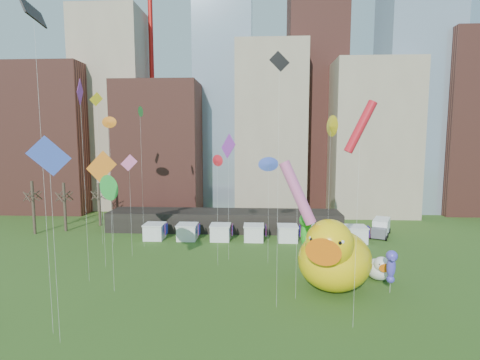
# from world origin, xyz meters

# --- Properties ---
(skyline) EXTENTS (101.00, 23.00, 68.00)m
(skyline) POSITION_xyz_m (2.25, 61.06, 21.44)
(skyline) COLOR brown
(skyline) RESTS_ON ground
(pavilion) EXTENTS (38.00, 6.00, 3.20)m
(pavilion) POSITION_xyz_m (-4.00, 42.00, 1.60)
(pavilion) COLOR black
(pavilion) RESTS_ON ground
(vendor_tents) EXTENTS (33.24, 2.80, 2.40)m
(vendor_tents) POSITION_xyz_m (1.02, 36.00, 1.11)
(vendor_tents) COLOR white
(vendor_tents) RESTS_ON ground
(bare_trees) EXTENTS (8.44, 6.44, 8.50)m
(bare_trees) POSITION_xyz_m (-30.17, 40.54, 4.01)
(bare_trees) COLOR #382B21
(bare_trees) RESTS_ON ground
(big_duck) EXTENTS (10.00, 10.96, 7.64)m
(big_duck) POSITION_xyz_m (9.16, 18.67, 3.51)
(big_duck) COLOR yellow
(big_duck) RESTS_ON ground
(small_duck) EXTENTS (2.68, 3.62, 2.80)m
(small_duck) POSITION_xyz_m (14.65, 21.60, 1.29)
(small_duck) COLOR white
(small_duck) RESTS_ON ground
(seahorse_green) EXTENTS (1.84, 2.14, 7.23)m
(seahorse_green) POSITION_xyz_m (6.86, 21.80, 5.31)
(seahorse_green) COLOR silver
(seahorse_green) RESTS_ON ground
(seahorse_purple) EXTENTS (1.33, 1.54, 4.34)m
(seahorse_purple) POSITION_xyz_m (14.68, 18.25, 2.96)
(seahorse_purple) COLOR silver
(seahorse_purple) RESTS_ON ground
(box_truck) EXTENTS (4.44, 6.33, 2.54)m
(box_truck) POSITION_xyz_m (20.88, 39.94, 1.30)
(box_truck) COLOR white
(box_truck) RESTS_ON ground
(kite_0) EXTENTS (1.04, 1.13, 13.27)m
(kite_0) POSITION_xyz_m (-3.17, 25.22, 12.53)
(kite_0) COLOR silver
(kite_0) RESTS_ON ground
(kite_1) EXTENTS (3.67, 1.84, 13.19)m
(kite_1) POSITION_xyz_m (5.25, 16.50, 10.19)
(kite_1) COLOR silver
(kite_1) RESTS_ON ground
(kite_2) EXTENTS (1.73, 0.04, 22.40)m
(kite_2) POSITION_xyz_m (3.35, 14.65, 20.33)
(kite_2) COLOR silver
(kite_2) RESTS_ON ground
(kite_3) EXTENTS (2.08, 1.82, 11.66)m
(kite_3) POSITION_xyz_m (-12.66, 17.31, 10.42)
(kite_3) COLOR silver
(kite_3) RESTS_ON ground
(kite_4) EXTENTS (0.70, 2.51, 17.85)m
(kite_4) POSITION_xyz_m (10.09, 26.70, 16.58)
(kite_4) COLOR silver
(kite_4) RESTS_ON ground
(kite_5) EXTENTS (1.69, 0.75, 12.95)m
(kite_5) POSITION_xyz_m (2.87, 26.50, 12.07)
(kite_5) COLOR silver
(kite_5) RESTS_ON ground
(kite_6) EXTENTS (3.71, 0.19, 13.77)m
(kite_6) POSITION_xyz_m (-16.44, 24.05, 11.83)
(kite_6) COLOR silver
(kite_6) RESTS_ON ground
(kite_7) EXTENTS (1.93, 2.39, 15.75)m
(kite_7) POSITION_xyz_m (-2.01, 27.04, 14.05)
(kite_7) COLOR silver
(kite_7) RESTS_ON ground
(kite_8) EXTENTS (2.38, 0.72, 18.01)m
(kite_8) POSITION_xyz_m (9.33, 11.43, 15.97)
(kite_8) COLOR silver
(kite_8) RESTS_ON ground
(kite_9) EXTENTS (2.12, 0.17, 13.17)m
(kite_9) POSITION_xyz_m (-14.63, 27.99, 11.84)
(kite_9) COLOR silver
(kite_9) RESTS_ON ground
(kite_10) EXTENTS (1.21, 3.73, 24.52)m
(kite_10) POSITION_xyz_m (-14.28, 9.33, 23.82)
(kite_10) COLOR silver
(kite_10) RESTS_ON ground
(kite_11) EXTENTS (0.19, 1.42, 19.48)m
(kite_11) POSITION_xyz_m (-14.40, 32.15, 18.64)
(kite_11) COLOR silver
(kite_11) RESTS_ON ground
(kite_12) EXTENTS (1.23, 1.57, 21.51)m
(kite_12) POSITION_xyz_m (-20.70, 32.90, 19.65)
(kite_12) COLOR silver
(kite_12) RESTS_ON ground
(kite_13) EXTENTS (2.48, 1.47, 15.34)m
(kite_13) POSITION_xyz_m (-13.04, 8.10, 13.71)
(kite_13) COLOR silver
(kite_13) RESTS_ON ground
(kite_14) EXTENTS (1.61, 0.57, 18.24)m
(kite_14) POSITION_xyz_m (-19.50, 33.89, 17.36)
(kite_14) COLOR silver
(kite_14) RESTS_ON ground
(kite_15) EXTENTS (0.71, 2.65, 21.13)m
(kite_15) POSITION_xyz_m (-16.27, 19.53, 19.33)
(kite_15) COLOR silver
(kite_15) RESTS_ON ground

